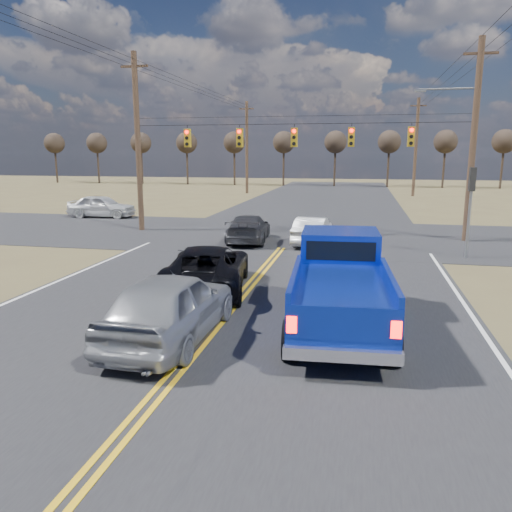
% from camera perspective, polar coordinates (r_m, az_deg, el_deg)
% --- Properties ---
extents(ground, '(160.00, 160.00, 0.00)m').
position_cam_1_polar(ground, '(10.86, -8.93, -12.91)').
color(ground, brown).
rests_on(ground, ground).
extents(road_main, '(14.00, 120.00, 0.02)m').
position_cam_1_polar(road_main, '(20.05, 1.17, -1.25)').
color(road_main, '#28282B').
rests_on(road_main, ground).
extents(road_cross, '(120.00, 12.00, 0.02)m').
position_cam_1_polar(road_cross, '(27.81, 4.23, 2.38)').
color(road_cross, '#28282B').
rests_on(road_cross, ground).
extents(signal_gantry, '(19.60, 4.83, 10.00)m').
position_cam_1_polar(signal_gantry, '(27.17, 5.40, 12.86)').
color(signal_gantry, '#473323').
rests_on(signal_gantry, ground).
extents(utility_poles, '(19.60, 58.32, 10.00)m').
position_cam_1_polar(utility_poles, '(26.46, 4.11, 13.27)').
color(utility_poles, '#473323').
rests_on(utility_poles, ground).
extents(treeline, '(87.00, 117.80, 7.40)m').
position_cam_1_polar(treeline, '(36.36, 6.31, 13.55)').
color(treeline, '#33261C').
rests_on(treeline, ground).
extents(pickup_truck, '(2.82, 6.42, 2.36)m').
position_cam_1_polar(pickup_truck, '(13.06, 9.57, -3.33)').
color(pickup_truck, black).
rests_on(pickup_truck, ground).
extents(silver_suv, '(2.17, 5.12, 1.73)m').
position_cam_1_polar(silver_suv, '(12.32, -9.74, -5.62)').
color(silver_suv, '#97999E').
rests_on(silver_suv, ground).
extents(black_suv, '(3.41, 5.81, 1.52)m').
position_cam_1_polar(black_suv, '(16.61, -5.60, -1.35)').
color(black_suv, black).
rests_on(black_suv, ground).
extents(white_car_queue, '(1.70, 4.26, 1.38)m').
position_cam_1_polar(white_car_queue, '(25.10, 6.46, 2.92)').
color(white_car_queue, silver).
rests_on(white_car_queue, ground).
extents(dgrey_car_queue, '(2.39, 4.93, 1.38)m').
position_cam_1_polar(dgrey_car_queue, '(25.61, -0.87, 3.17)').
color(dgrey_car_queue, '#323337').
rests_on(dgrey_car_queue, ground).
extents(cross_car_west, '(2.13, 4.77, 1.59)m').
position_cam_1_polar(cross_car_west, '(37.03, -17.23, 5.46)').
color(cross_car_west, silver).
rests_on(cross_car_west, ground).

